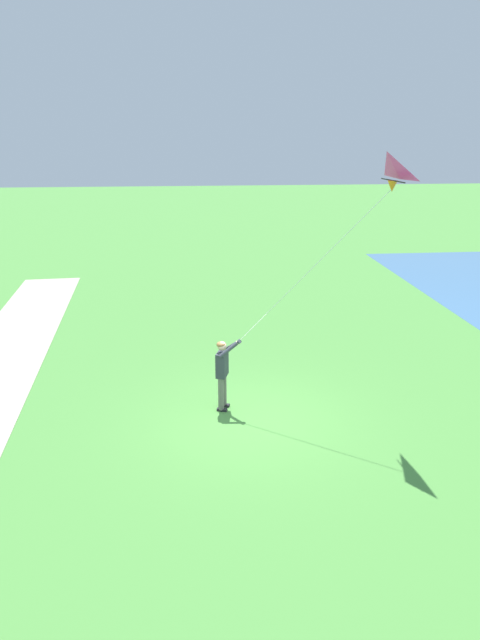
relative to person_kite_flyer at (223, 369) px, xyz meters
name	(u,v)px	position (x,y,z in m)	size (l,w,h in m)	color
ground_plane	(250,420)	(-0.58, 0.62, -1.05)	(120.00, 120.00, 0.00)	#4C8E3D
person_kite_flyer	(223,369)	(0.00, 0.00, 0.00)	(0.63, 0.50, 1.83)	#232328
flying_kite	(386,173)	(-3.17, 1.15, 4.54)	(3.11, 1.63, 4.23)	#E02D9E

